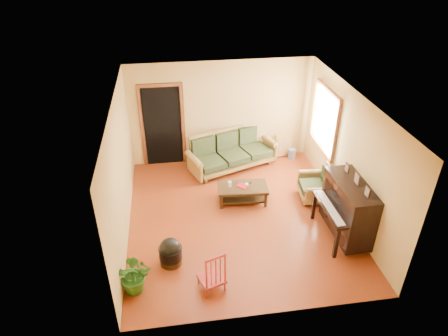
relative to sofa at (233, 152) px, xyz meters
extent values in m
plane|color=#64210D|center=(-0.21, -1.97, -0.47)|extent=(5.00, 5.00, 0.00)
cube|color=black|center=(-1.66, 0.51, 0.56)|extent=(1.08, 0.16, 2.05)
cube|color=white|center=(2.00, -0.67, 1.03)|extent=(0.12, 1.36, 1.46)
cube|color=olive|center=(0.00, 0.00, 0.00)|extent=(2.37, 1.62, 0.94)
cube|color=black|center=(-0.02, -1.44, -0.27)|extent=(1.12, 0.67, 0.39)
cube|color=olive|center=(1.58, -1.56, -0.08)|extent=(0.80, 0.83, 0.77)
cube|color=black|center=(1.77, -2.83, 0.13)|extent=(0.82, 1.36, 1.19)
cylinder|color=black|center=(-1.65, -3.13, -0.27)|extent=(0.45, 0.45, 0.40)
cube|color=maroon|center=(-0.99, -3.81, -0.05)|extent=(0.51, 0.53, 0.84)
cube|color=#C38D41|center=(1.46, 0.42, -0.15)|extent=(0.49, 0.18, 0.64)
cylinder|color=#304891|center=(1.63, 0.27, -0.34)|extent=(0.25, 0.25, 0.25)
imported|color=#275C1A|center=(-2.25, -3.67, -0.12)|extent=(0.71, 0.64, 0.70)
imported|color=maroon|center=(-0.08, -1.50, -0.07)|extent=(0.30, 0.30, 0.02)
cylinder|color=white|center=(-0.30, -1.41, -0.01)|extent=(0.08, 0.08, 0.13)
cylinder|color=white|center=(0.08, -1.43, -0.05)|extent=(0.10, 0.10, 0.05)
cube|color=black|center=(0.14, -1.34, -0.07)|extent=(0.14, 0.05, 0.01)
camera|label=1|loc=(-1.47, -8.51, 4.77)|focal=32.00mm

